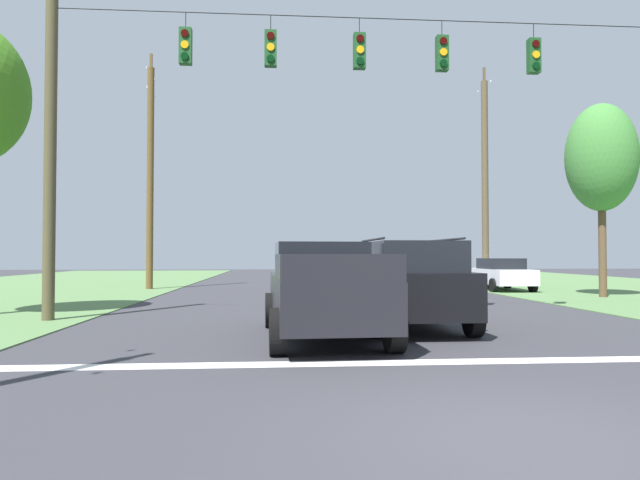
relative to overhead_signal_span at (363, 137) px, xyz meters
The scene contains 14 objects.
ground_plane 10.84m from the overhead_signal_span, 90.31° to the right, with size 120.00×120.00×0.00m, color #333338.
stop_bar_stripe 7.75m from the overhead_signal_span, 90.49° to the right, with size 13.40×0.45×0.01m, color white.
lane_dash_0 4.83m from the overhead_signal_span, 129.16° to the right, with size 0.15×2.50×0.01m, color white.
lane_dash_1 7.88m from the overhead_signal_span, 90.48° to the left, with size 0.15×2.50×0.01m, color white.
lane_dash_2 16.08m from the overhead_signal_span, 90.20° to the left, with size 0.15×2.50×0.01m, color white.
lane_dash_3 24.36m from the overhead_signal_span, 90.13° to the left, with size 0.15×2.50×0.01m, color white.
lane_dash_4 30.55m from the overhead_signal_span, 90.10° to the left, with size 0.15×2.50×0.01m, color white.
overhead_signal_span is the anchor object (origin of this frame).
pickup_truck 5.28m from the overhead_signal_span, 112.01° to the right, with size 2.45×5.47×1.95m.
suv_black 4.30m from the overhead_signal_span, 69.27° to the right, with size 2.26×4.82×2.05m.
distant_car_crossing_white 14.34m from the overhead_signal_span, 53.16° to the left, with size 2.05×4.32×1.52m.
utility_pole_mid_right 15.71m from the overhead_signal_span, 57.72° to the left, with size 0.34×1.87×11.37m.
utility_pole_near_left 15.62m from the overhead_signal_span, 122.87° to the left, with size 0.33×1.84×11.56m.
tree_roadside_far_right 12.26m from the overhead_signal_span, 31.27° to the left, with size 2.70×2.70×7.66m.
Camera 1 is at (-2.24, -5.07, 1.69)m, focal length 31.55 mm.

